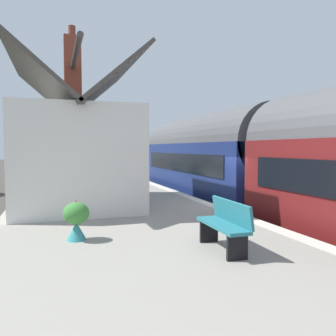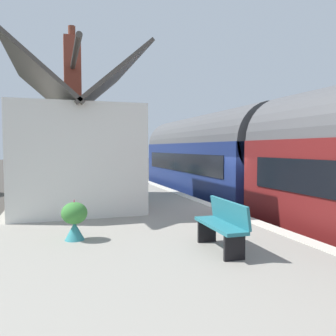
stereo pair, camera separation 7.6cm
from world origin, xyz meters
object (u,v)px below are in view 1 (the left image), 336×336
planter_by_door (93,176)px  station_building (75,153)px  train (270,165)px  bench_mid_platform (119,173)px  planter_bench_right (102,176)px  planter_edge_near (76,219)px  planter_under_sign (138,178)px  bench_near_building (225,223)px  planter_edge_far (64,178)px  bench_by_lamp (108,170)px

planter_by_door → station_building: bearing=167.8°
train → station_building: (1.77, 6.10, 0.41)m
train → bench_mid_platform: 8.89m
planter_bench_right → bench_mid_platform: bearing=-152.5°
planter_edge_near → planter_under_sign: bearing=-19.8°
train → bench_mid_platform: size_ratio=14.90×
bench_mid_platform → planter_edge_near: size_ratio=1.74×
bench_near_building → planter_by_door: (11.08, 1.11, 0.02)m
bench_near_building → planter_edge_near: bearing=58.4°
bench_mid_platform → planter_bench_right: bench_mid_platform is taller
planter_edge_far → planter_under_sign: bearing=-88.1°
planter_edge_near → planter_by_door: (9.57, -1.35, 0.08)m
train → station_building: size_ratio=3.54×
bench_mid_platform → planter_edge_near: 11.22m
planter_edge_near → planter_bench_right: 12.37m
train → planter_by_door: (6.80, 5.01, -0.75)m
station_building → planter_edge_far: 5.50m
planter_by_door → bench_by_lamp: bearing=-16.7°
planter_edge_near → planter_bench_right: size_ratio=0.87×
bench_by_lamp → planter_edge_near: bench_by_lamp is taller
station_building → planter_under_sign: bearing=-31.5°
bench_by_lamp → bench_near_building: same height
planter_by_door → planter_edge_far: (0.33, 1.32, -0.10)m
bench_by_lamp → planter_edge_far: bench_by_lamp is taller
station_building → bench_near_building: (-6.06, -2.20, -1.18)m
train → planter_edge_far: (7.13, 6.33, -0.85)m
planter_edge_near → planter_edge_far: planter_edge_near is taller
bench_by_lamp → bench_mid_platform: size_ratio=0.99×
train → station_building: bearing=73.8°
train → planter_bench_right: train is taller
bench_mid_platform → bench_near_building: bearing=178.5°
train → bench_by_lamp: (11.45, 3.62, -0.77)m
bench_mid_platform → planter_edge_near: bench_mid_platform is taller
station_building → planter_by_door: 5.27m
station_building → planter_by_door: (5.02, -1.09, -1.16)m
bench_mid_platform → planter_by_door: 1.93m
station_building → planter_bench_right: 7.99m
station_building → planter_edge_far: bearing=2.5°
bench_near_building → planter_edge_far: 11.66m
train → bench_near_building: (-4.28, 3.91, -0.77)m
bench_by_lamp → planter_edge_far: (-4.32, 2.72, -0.08)m
station_building → bench_mid_platform: size_ratio=4.21×
bench_near_building → station_building: bearing=19.9°
train → planter_by_door: train is taller
bench_by_lamp → planter_edge_near: size_ratio=1.73×
train → planter_bench_right: bearing=24.4°
bench_near_building → planter_under_sign: (11.52, -1.15, -0.19)m
train → planter_bench_right: size_ratio=22.59×
planter_edge_near → planter_under_sign: (10.01, -3.61, -0.13)m
bench_by_lamp → planter_edge_near: 14.48m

